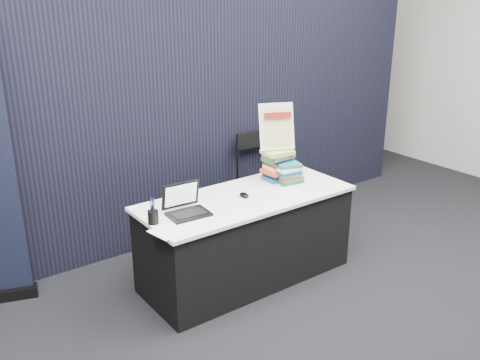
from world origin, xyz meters
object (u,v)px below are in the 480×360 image
(laptop, at_px, (186,207))
(book_stack_tall, at_px, (278,165))
(book_stack_short, at_px, (289,173))
(display_table, at_px, (246,237))
(stacking_chair, at_px, (264,176))
(info_sign, at_px, (277,127))

(laptop, relative_size, book_stack_tall, 1.19)
(book_stack_tall, height_order, book_stack_short, book_stack_tall)
(display_table, xyz_separation_m, stacking_chair, (0.79, 0.75, 0.17))
(laptop, bearing_deg, book_stack_short, 7.14)
(stacking_chair, bearing_deg, book_stack_tall, -116.33)
(laptop, bearing_deg, info_sign, 15.70)
(info_sign, bearing_deg, stacking_chair, 83.70)
(laptop, xyz_separation_m, book_stack_short, (1.08, 0.05, 0.03))
(display_table, distance_m, book_stack_tall, 0.72)
(stacking_chair, bearing_deg, info_sign, -117.65)
(book_stack_tall, xyz_separation_m, book_stack_short, (0.02, -0.13, -0.05))
(display_table, distance_m, book_stack_short, 0.68)
(display_table, height_order, book_stack_tall, book_stack_tall)
(book_stack_short, relative_size, info_sign, 0.55)
(display_table, bearing_deg, book_stack_short, 4.23)
(info_sign, relative_size, stacking_chair, 0.43)
(laptop, distance_m, book_stack_short, 1.08)
(book_stack_tall, height_order, info_sign, info_sign)
(display_table, height_order, book_stack_short, book_stack_short)
(display_table, distance_m, info_sign, 0.99)
(laptop, relative_size, stacking_chair, 0.33)
(laptop, relative_size, info_sign, 0.77)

